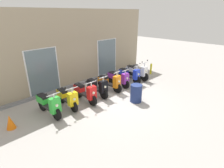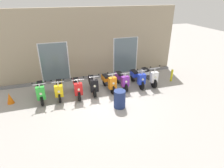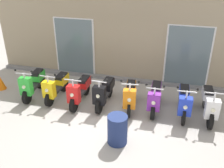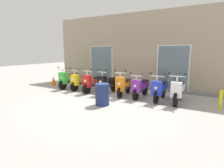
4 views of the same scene
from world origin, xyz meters
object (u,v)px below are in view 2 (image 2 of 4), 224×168
at_px(scooter_blue, 137,78).
at_px(curb_bollard, 172,75).
at_px(scooter_yellow, 59,89).
at_px(scooter_orange, 109,82).
at_px(trash_bin, 120,99).
at_px(scooter_purple, 122,80).
at_px(scooter_white, 149,76).
at_px(scooter_red, 77,87).
at_px(scooter_black, 93,84).
at_px(traffic_cone, 10,98).
at_px(scooter_green, 41,91).

bearing_deg(scooter_blue, curb_bollard, -1.08).
distance_m(scooter_yellow, scooter_orange, 2.53).
bearing_deg(scooter_blue, scooter_yellow, -179.63).
xyz_separation_m(trash_bin, curb_bollard, (3.84, 1.73, -0.06)).
distance_m(scooter_purple, curb_bollard, 3.06).
height_order(scooter_white, curb_bollard, scooter_white).
height_order(scooter_red, scooter_white, scooter_white).
bearing_deg(scooter_white, scooter_red, -177.93).
bearing_deg(scooter_orange, scooter_black, -179.43).
height_order(scooter_red, scooter_blue, scooter_red).
bearing_deg(scooter_red, scooter_black, 6.11).
distance_m(scooter_purple, traffic_cone, 5.55).
bearing_deg(scooter_purple, scooter_green, -178.36).
bearing_deg(scooter_orange, scooter_purple, 6.96).
xyz_separation_m(scooter_black, scooter_blue, (2.51, 0.04, 0.01)).
xyz_separation_m(scooter_green, scooter_blue, (5.03, 0.06, 0.01)).
distance_m(scooter_orange, scooter_purple, 0.77).
bearing_deg(traffic_cone, scooter_yellow, -3.02).
bearing_deg(scooter_white, scooter_green, -179.24).
xyz_separation_m(scooter_green, scooter_yellow, (0.85, 0.03, -0.01)).
xyz_separation_m(scooter_black, trash_bin, (0.84, -1.72, -0.06)).
height_order(scooter_red, trash_bin, scooter_red).
distance_m(scooter_black, curb_bollard, 4.68).
bearing_deg(traffic_cone, trash_bin, -21.33).
distance_m(scooter_orange, trash_bin, 1.73).
distance_m(scooter_orange, scooter_blue, 1.65).
bearing_deg(scooter_blue, traffic_cone, 179.18).
bearing_deg(scooter_black, trash_bin, -64.13).
relative_size(scooter_green, scooter_orange, 1.01).
bearing_deg(traffic_cone, scooter_black, -1.97).
xyz_separation_m(scooter_red, trash_bin, (1.64, -1.64, -0.06)).
relative_size(scooter_green, trash_bin, 1.91).
relative_size(scooter_red, curb_bollard, 2.29).
bearing_deg(curb_bollard, scooter_white, 177.72).
bearing_deg(scooter_green, scooter_blue, 0.68).
bearing_deg(curb_bollard, traffic_cone, 179.12).
bearing_deg(scooter_purple, traffic_cone, 179.66).
bearing_deg(scooter_yellow, scooter_black, -0.55).
distance_m(scooter_green, traffic_cone, 1.43).
xyz_separation_m(scooter_yellow, scooter_black, (1.68, -0.02, 0.01)).
bearing_deg(scooter_yellow, scooter_red, -6.70).
relative_size(scooter_blue, trash_bin, 1.95).
height_order(scooter_green, trash_bin, scooter_green).
xyz_separation_m(scooter_yellow, trash_bin, (2.51, -1.74, -0.05)).
bearing_deg(traffic_cone, scooter_red, -4.05).
bearing_deg(traffic_cone, scooter_purple, -0.34).
distance_m(scooter_purple, trash_bin, 1.99).
xyz_separation_m(scooter_purple, traffic_cone, (-5.55, 0.03, -0.19)).
relative_size(scooter_green, curb_bollard, 2.24).
relative_size(scooter_black, scooter_blue, 0.97).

